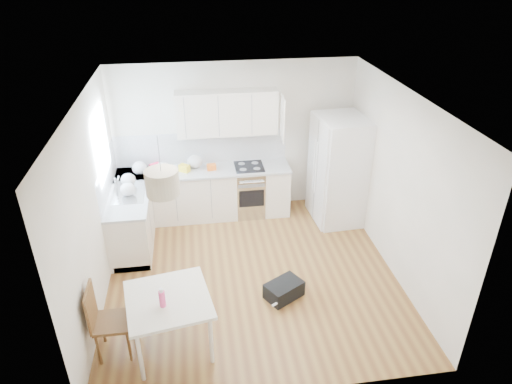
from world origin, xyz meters
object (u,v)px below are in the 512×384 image
refrigerator (339,170)px  dining_chair (112,320)px  dining_table (169,304)px  gym_bag (284,290)px

refrigerator → dining_chair: (-3.53, -2.62, -0.45)m
dining_table → gym_bag: dining_table is taller
refrigerator → gym_bag: bearing=-127.9°
dining_table → dining_chair: 0.69m
refrigerator → dining_chair: bearing=-146.9°
dining_chair → refrigerator: bearing=36.3°
dining_chair → gym_bag: dining_chair is taller
refrigerator → gym_bag: 2.52m
gym_bag → dining_chair: bearing=166.4°
refrigerator → dining_table: size_ratio=1.72×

